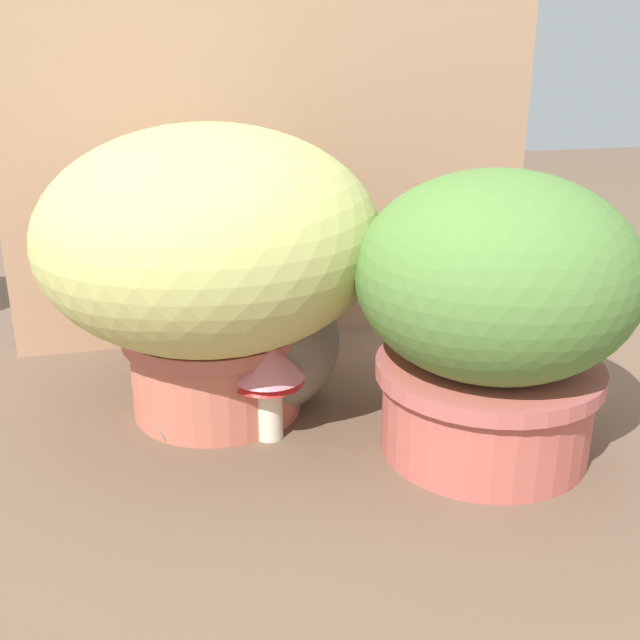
# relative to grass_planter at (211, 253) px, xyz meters

# --- Properties ---
(ground_plane) EXTENTS (6.00, 6.00, 0.00)m
(ground_plane) POSITION_rel_grass_planter_xyz_m (0.08, -0.14, -0.28)
(ground_plane) COLOR brown
(cardboard_backdrop) EXTENTS (1.09, 0.03, 0.83)m
(cardboard_backdrop) POSITION_rel_grass_planter_xyz_m (0.18, 0.34, 0.14)
(cardboard_backdrop) COLOR tan
(cardboard_backdrop) RESTS_ON ground
(grass_planter) EXTENTS (0.55, 0.55, 0.48)m
(grass_planter) POSITION_rel_grass_planter_xyz_m (0.00, 0.00, 0.00)
(grass_planter) COLOR #C36851
(grass_planter) RESTS_ON ground
(leafy_planter) EXTENTS (0.41, 0.41, 0.43)m
(leafy_planter) POSITION_rel_grass_planter_xyz_m (0.38, -0.24, -0.05)
(leafy_planter) COLOR #C05B4F
(leafy_planter) RESTS_ON ground
(cat) EXTENTS (0.38, 0.27, 0.32)m
(cat) POSITION_rel_grass_planter_xyz_m (0.11, -0.02, -0.16)
(cat) COLOR gray
(cat) RESTS_ON ground
(mushroom_ornament_pink) EXTENTS (0.12, 0.12, 0.17)m
(mushroom_ornament_pink) POSITION_rel_grass_planter_xyz_m (0.07, -0.12, -0.16)
(mushroom_ornament_pink) COLOR #EBE5C7
(mushroom_ornament_pink) RESTS_ON ground
(mushroom_ornament_red) EXTENTS (0.12, 0.12, 0.16)m
(mushroom_ornament_red) POSITION_rel_grass_planter_xyz_m (0.07, -0.12, -0.16)
(mushroom_ornament_red) COLOR silver
(mushroom_ornament_red) RESTS_ON ground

